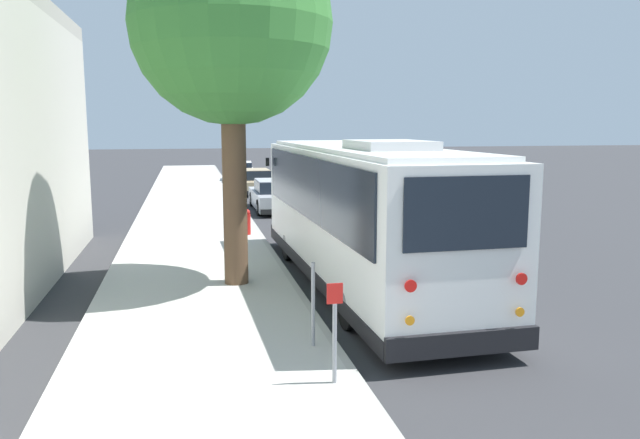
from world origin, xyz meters
The scene contains 11 objects.
ground_plane centered at (0.00, 0.00, 0.00)m, with size 160.00×160.00×0.00m, color #333335.
sidewalk_slab centered at (0.00, 3.95, 0.07)m, with size 80.00×4.10×0.15m, color #B2AFA8.
curb_strip centered at (0.00, 1.83, 0.07)m, with size 80.00×0.14×0.15m, color #9D9A94.
shuttle_bus centered at (-0.43, 0.28, 1.77)m, with size 10.51×2.90×3.32m.
parked_sedan_silver centered at (12.27, 0.48, 0.61)m, with size 4.65×1.84×1.31m.
parked_sedan_tan centered at (19.18, 0.55, 0.58)m, with size 4.68×1.72×1.26m.
parked_sedan_white centered at (25.79, 0.78, 0.59)m, with size 4.73×2.00×1.27m.
street_tree centered at (-0.07, 3.06, 5.98)m, with size 4.25×4.25×8.33m.
sign_post_near centered at (-5.89, 2.18, 0.87)m, with size 0.06×0.22×1.39m.
sign_post_far centered at (-4.42, 2.18, 0.82)m, with size 0.06×0.06×1.35m.
fire_hydrant centered at (5.85, 2.25, 0.55)m, with size 0.22×0.22×0.81m.
Camera 1 is at (-13.74, 4.05, 3.65)m, focal length 35.00 mm.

